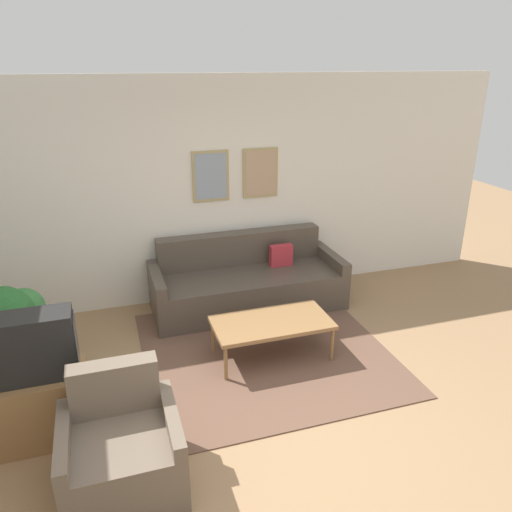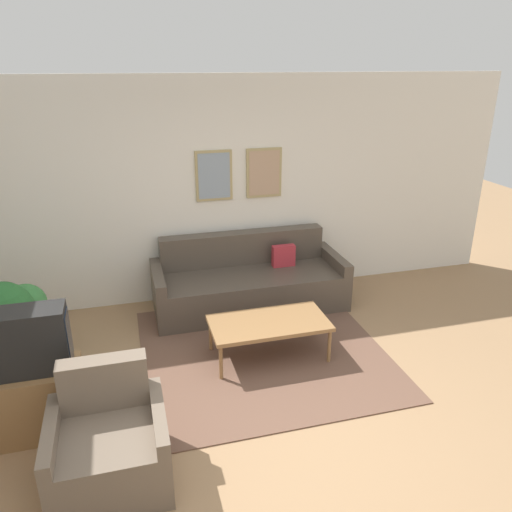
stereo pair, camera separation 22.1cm
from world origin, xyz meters
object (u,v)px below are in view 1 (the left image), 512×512
Objects in this scene: tv at (26,348)px; potted_plant_tall at (2,323)px; couch at (247,283)px; armchair at (122,450)px; coffee_table at (272,324)px.

potted_plant_tall is (-0.30, 0.83, -0.19)m from tv.
armchair is at bearing -124.63° from couch.
coffee_table is 1.97m from armchair.
coffee_table is 1.19× the size of potted_plant_tall.
coffee_table is 1.42× the size of armchair.
tv is 0.86× the size of armchair.
armchair is at bearing -58.97° from potted_plant_tall.
couch is 1.17m from coffee_table.
tv is (-2.15, -0.56, 0.47)m from coffee_table.
armchair is at bearing -141.88° from coffee_table.
coffee_table is (-0.10, -1.17, 0.07)m from couch.
armchair is 1.78m from potted_plant_tall.
potted_plant_tall is at bearing 173.61° from coffee_table.
coffee_table is 2.27m from tv.
couch reaches higher than armchair.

